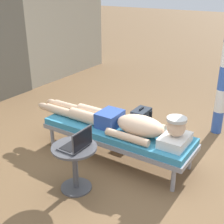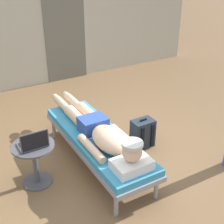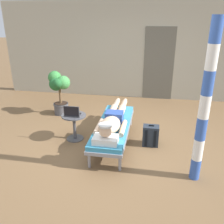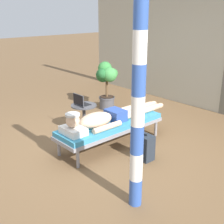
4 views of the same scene
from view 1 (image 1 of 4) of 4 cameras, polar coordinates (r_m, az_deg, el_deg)
name	(u,v)px [view 1 (image 1 of 4)]	position (r m, az deg, el deg)	size (l,w,h in m)	color
ground_plane	(122,161)	(3.91, 1.94, -9.20)	(40.00, 40.00, 0.00)	brown
house_door_panel	(9,44)	(6.08, -18.65, 11.98)	(0.84, 0.03, 2.04)	#625F54
lounge_chair	(117,133)	(3.84, 0.93, -3.94)	(0.61, 1.96, 0.42)	gray
person_reclining	(123,122)	(3.72, 2.16, -1.93)	(0.53, 2.17, 0.33)	white
side_table	(75,160)	(3.30, -6.96, -8.95)	(0.48, 0.48, 0.52)	#4C4C51
laptop	(78,143)	(3.15, -6.43, -5.77)	(0.31, 0.24, 0.23)	#4C4C51
backpack	(141,122)	(4.48, 5.37, -1.94)	(0.30, 0.26, 0.42)	#262D38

